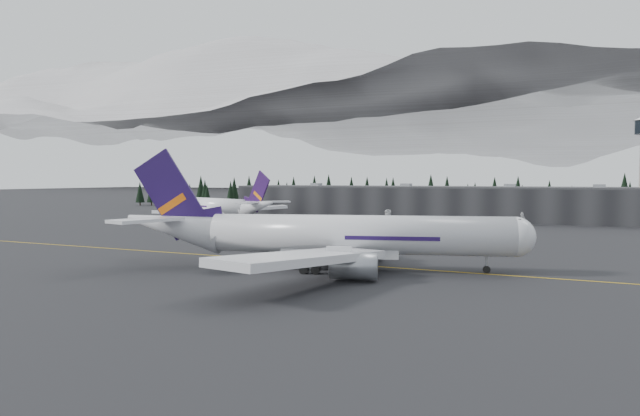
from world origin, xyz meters
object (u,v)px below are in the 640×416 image
at_px(jet_parked, 219,206).
at_px(gse_vehicle_a, 388,221).
at_px(gse_vehicle_b, 523,223).
at_px(terminal, 430,202).
at_px(jet_main, 323,235).

bearing_deg(jet_parked, gse_vehicle_a, -144.60).
bearing_deg(gse_vehicle_b, terminal, -135.14).
distance_m(jet_main, gse_vehicle_a, 106.20).
xyz_separation_m(jet_parked, gse_vehicle_b, (106.23, 21.75, -4.45)).
distance_m(jet_parked, gse_vehicle_b, 108.52).
height_order(jet_parked, gse_vehicle_b, jet_parked).
distance_m(terminal, gse_vehicle_b, 43.96).
bearing_deg(gse_vehicle_a, terminal, 58.48).
distance_m(jet_parked, gse_vehicle_a, 63.45).
height_order(terminal, gse_vehicle_b, terminal).
bearing_deg(terminal, gse_vehicle_b, -32.32).
height_order(terminal, jet_parked, jet_parked).
xyz_separation_m(gse_vehicle_a, gse_vehicle_b, (44.84, 6.35, 0.11)).
height_order(jet_parked, gse_vehicle_a, jet_parked).
bearing_deg(gse_vehicle_a, gse_vehicle_b, -8.39).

